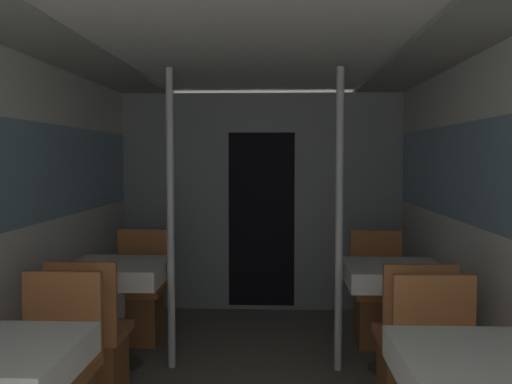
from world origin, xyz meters
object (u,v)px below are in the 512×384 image
object	(u,v)px
chair_left_near_1	(92,356)
dining_table_left_1	(118,278)
support_pole_left_1	(171,220)
chair_right_far_1	(379,309)
dining_table_right_1	(394,280)
chair_right_near_1	(412,361)
chair_left_far_1	(138,306)
dining_table_right_0	(486,379)
support_pole_right_1	(339,220)

from	to	relation	value
chair_left_near_1	dining_table_left_1	bearing A→B (deg)	90.00
support_pole_left_1	chair_right_far_1	bearing A→B (deg)	20.33
dining_table_right_1	chair_left_near_1	bearing A→B (deg)	-163.43
dining_table_left_1	support_pole_left_1	size ratio (longest dim) A/B	0.35
chair_left_near_1	dining_table_right_1	xyz separation A→B (m)	(1.94, 0.58, 0.36)
chair_right_far_1	chair_right_near_1	bearing A→B (deg)	90.00
support_pole_left_1	chair_left_near_1	bearing A→B (deg)	-123.48
chair_left_far_1	dining_table_right_0	bearing A→B (deg)	129.61
support_pole_right_1	chair_right_near_1	bearing A→B (deg)	-56.52
chair_right_near_1	dining_table_left_1	bearing A→B (deg)	163.43
dining_table_left_1	support_pole_right_1	world-z (taller)	support_pole_right_1
chair_left_near_1	support_pole_left_1	xyz separation A→B (m)	(0.38, 0.58, 0.78)
dining_table_left_1	dining_table_right_0	xyz separation A→B (m)	(1.94, -1.77, 0.00)
chair_left_near_1	dining_table_right_0	distance (m)	2.31
dining_table_right_0	support_pole_right_1	size ratio (longest dim) A/B	0.35
chair_left_near_1	dining_table_right_0	world-z (taller)	chair_left_near_1
chair_left_near_1	support_pole_left_1	distance (m)	1.04
chair_left_near_1	chair_right_far_1	bearing A→B (deg)	30.76
dining_table_right_1	chair_right_near_1	distance (m)	0.68
dining_table_left_1	support_pole_left_1	distance (m)	0.57
chair_right_far_1	support_pole_right_1	size ratio (longest dim) A/B	0.42
support_pole_left_1	support_pole_right_1	xyz separation A→B (m)	(1.18, 0.00, 0.00)
support_pole_right_1	chair_left_far_1	bearing A→B (deg)	159.67
dining_table_right_0	dining_table_right_1	bearing A→B (deg)	90.00
dining_table_left_1	dining_table_right_1	world-z (taller)	same
dining_table_right_1	chair_right_near_1	world-z (taller)	chair_right_near_1
dining_table_left_1	chair_right_far_1	xyz separation A→B (m)	(1.94, 0.58, -0.36)
support_pole_right_1	dining_table_right_0	bearing A→B (deg)	-77.81
chair_left_far_1	dining_table_right_1	size ratio (longest dim) A/B	1.19
chair_left_near_1	dining_table_right_0	size ratio (longest dim) A/B	1.19
chair_left_near_1	chair_right_far_1	size ratio (longest dim) A/B	1.00
dining_table_right_0	chair_right_far_1	xyz separation A→B (m)	(-0.00, 2.35, -0.36)
dining_table_right_1	chair_right_near_1	bearing A→B (deg)	-90.00
chair_left_far_1	chair_right_far_1	size ratio (longest dim) A/B	1.00
support_pole_left_1	support_pole_right_1	world-z (taller)	same
dining_table_right_0	chair_right_near_1	bearing A→B (deg)	90.00
support_pole_left_1	chair_right_far_1	xyz separation A→B (m)	(1.56, 0.58, -0.78)
chair_right_near_1	chair_right_far_1	xyz separation A→B (m)	(0.00, 1.16, 0.00)
support_pole_left_1	chair_right_far_1	world-z (taller)	support_pole_left_1
dining_table_left_1	support_pole_left_1	bearing A→B (deg)	0.00
dining_table_left_1	chair_left_far_1	bearing A→B (deg)	90.00
chair_right_far_1	support_pole_left_1	bearing A→B (deg)	20.33
dining_table_right_0	chair_right_near_1	distance (m)	1.24
chair_left_near_1	dining_table_right_0	xyz separation A→B (m)	(1.94, -1.19, 0.36)
dining_table_left_1	dining_table_right_1	xyz separation A→B (m)	(1.94, 0.00, 0.00)
dining_table_right_0	support_pole_right_1	world-z (taller)	support_pole_right_1
dining_table_right_0	chair_right_far_1	bearing A→B (deg)	90.00
dining_table_left_1	support_pole_left_1	world-z (taller)	support_pole_left_1
chair_left_near_1	support_pole_right_1	distance (m)	1.84
chair_left_near_1	chair_right_far_1	distance (m)	2.26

